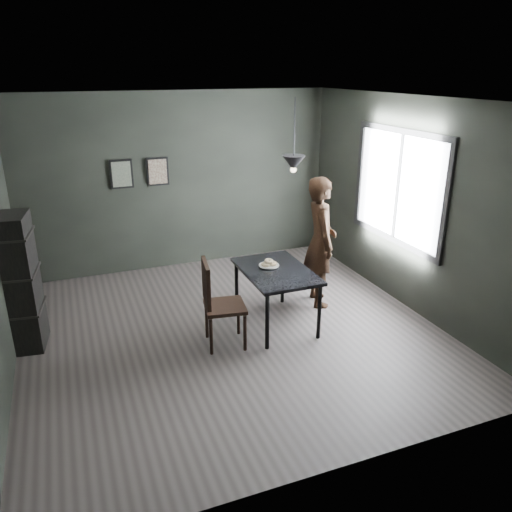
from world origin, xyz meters
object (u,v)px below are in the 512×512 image
object	(u,v)px
cafe_table	(276,275)
shelf_unit	(23,283)
white_plate	(269,266)
woman	(320,242)
pendant_lamp	(293,163)
wood_chair	(217,299)

from	to	relation	value
cafe_table	shelf_unit	distance (m)	2.98
cafe_table	white_plate	size ratio (longest dim) A/B	5.22
woman	pendant_lamp	distance (m)	1.31
woman	shelf_unit	xyz separation A→B (m)	(-3.73, 0.21, -0.09)
white_plate	cafe_table	bearing A→B (deg)	-73.31
woman	pendant_lamp	xyz separation A→B (m)	(-0.56, -0.26, 1.15)
wood_chair	shelf_unit	xyz separation A→B (m)	(-2.06, 0.81, 0.20)
wood_chair	pendant_lamp	bearing A→B (deg)	25.64
shelf_unit	wood_chair	bearing A→B (deg)	-13.90
white_plate	pendant_lamp	world-z (taller)	pendant_lamp
cafe_table	white_plate	bearing A→B (deg)	106.69
white_plate	wood_chair	size ratio (longest dim) A/B	0.22
white_plate	shelf_unit	size ratio (longest dim) A/B	0.14
woman	shelf_unit	distance (m)	3.74
wood_chair	shelf_unit	distance (m)	2.23
cafe_table	wood_chair	size ratio (longest dim) A/B	1.13
woman	shelf_unit	size ratio (longest dim) A/B	1.11
white_plate	wood_chair	xyz separation A→B (m)	(-0.81, -0.37, -0.15)
pendant_lamp	wood_chair	bearing A→B (deg)	-162.91
cafe_table	woman	world-z (taller)	woman
shelf_unit	pendant_lamp	bearing A→B (deg)	-0.90
white_plate	wood_chair	distance (m)	0.91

